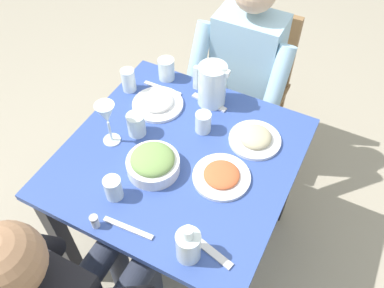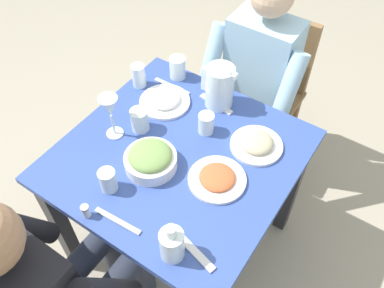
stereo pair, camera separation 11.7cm
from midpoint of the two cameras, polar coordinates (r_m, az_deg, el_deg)
name	(u,v)px [view 1 (the left image)]	position (r m, az deg, el deg)	size (l,w,h in m)	color
ground_plane	(183,242)	(2.19, -2.91, -13.69)	(8.00, 8.00, 0.00)	#9E937F
dining_table	(180,174)	(1.67, -3.72, -4.33)	(0.87, 0.87, 0.73)	#334C99
chair_near	(250,80)	(2.26, 6.76, 8.89)	(0.40, 0.40, 0.87)	olive
diner_near	(238,81)	(2.02, 4.87, 8.71)	(0.48, 0.53, 1.16)	#9EC6E0
water_pitcher	(212,85)	(1.71, 0.84, 8.28)	(0.16, 0.12, 0.19)	silver
salad_bowl	(153,163)	(1.50, -7.76, -2.71)	(0.20, 0.20, 0.09)	white
plate_rice_curry	(222,176)	(1.49, 1.93, -4.60)	(0.22, 0.22, 0.04)	white
plate_yoghurt	(158,103)	(1.75, -6.79, 5.73)	(0.22, 0.22, 0.05)	white
plate_beans	(255,138)	(1.61, 6.82, 0.75)	(0.21, 0.21, 0.05)	white
water_glass_near_right	(166,69)	(1.86, -5.46, 10.39)	(0.07, 0.07, 0.10)	silver
water_glass_center	(203,122)	(1.62, -0.49, 3.00)	(0.07, 0.07, 0.09)	silver
water_glass_far_left	(136,124)	(1.63, -9.91, 2.65)	(0.07, 0.07, 0.10)	silver
water_glass_near_left	(128,80)	(1.82, -10.79, 8.76)	(0.06, 0.06, 0.11)	silver
water_glass_far_right	(113,188)	(1.46, -13.32, -6.17)	(0.06, 0.06, 0.09)	silver
wine_glass	(106,116)	(1.56, -14.08, 3.80)	(0.08, 0.08, 0.20)	silver
oil_carafe	(188,246)	(1.30, -3.19, -14.34)	(0.08, 0.08, 0.16)	silver
salt_shaker	(95,221)	(1.42, -15.89, -10.56)	(0.03, 0.03, 0.05)	white
fork_near	(209,102)	(1.76, 0.53, 5.80)	(0.17, 0.03, 0.01)	silver
knife_near	(128,228)	(1.41, -11.41, -11.64)	(0.18, 0.02, 0.01)	silver
fork_far	(210,251)	(1.35, 0.04, -14.92)	(0.17, 0.03, 0.01)	silver
knife_far	(163,88)	(1.84, -6.01, 7.73)	(0.18, 0.02, 0.01)	silver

